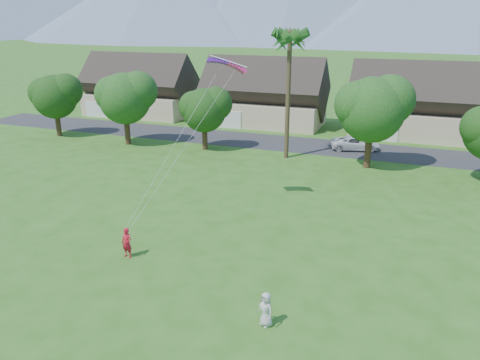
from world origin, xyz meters
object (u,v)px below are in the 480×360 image
at_px(parafoil_kite, 228,63).
at_px(parked_car, 355,143).
at_px(kite_flyer, 127,243).
at_px(watcher, 266,309).

bearing_deg(parafoil_kite, parked_car, 46.59).
relative_size(kite_flyer, parafoil_kite, 0.61).
relative_size(parked_car, parafoil_kite, 1.70).
height_order(kite_flyer, parked_car, kite_flyer).
bearing_deg(watcher, kite_flyer, -167.93).
bearing_deg(parafoil_kite, watcher, -86.38).
bearing_deg(watcher, parafoil_kite, 150.07).
bearing_deg(watcher, parked_car, 121.85).
xyz_separation_m(kite_flyer, parked_car, (9.25, 29.02, -0.21)).
height_order(watcher, parked_car, watcher).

